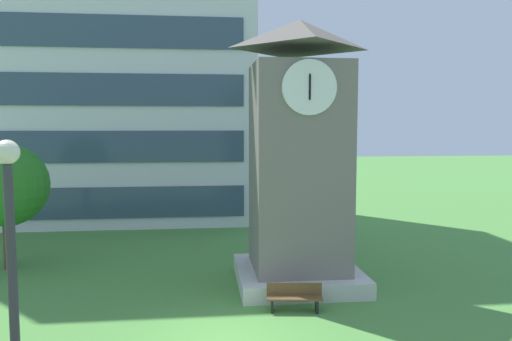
# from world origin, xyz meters

# --- Properties ---
(ground_plane) EXTENTS (160.00, 160.00, 0.00)m
(ground_plane) POSITION_xyz_m (0.00, 0.00, 0.00)
(ground_plane) COLOR #4C893D
(clock_tower) EXTENTS (4.59, 4.59, 9.86)m
(clock_tower) POSITION_xyz_m (2.98, 4.83, 4.39)
(clock_tower) COLOR slate
(clock_tower) RESTS_ON ground
(park_bench) EXTENTS (1.85, 0.72, 0.88)m
(park_bench) POSITION_xyz_m (2.31, 1.98, 0.46)
(park_bench) COLOR brown
(park_bench) RESTS_ON ground
(street_lamp) EXTENTS (0.36, 0.36, 5.80)m
(street_lamp) POSITION_xyz_m (-3.46, -6.06, 3.60)
(street_lamp) COLOR #333338
(street_lamp) RESTS_ON ground
(tree_near_tower) EXTENTS (3.42, 3.42, 5.25)m
(tree_near_tower) POSITION_xyz_m (-8.68, 8.07, 3.51)
(tree_near_tower) COLOR #513823
(tree_near_tower) RESTS_ON ground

